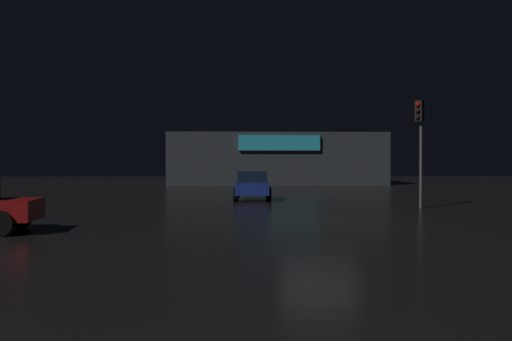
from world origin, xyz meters
name	(u,v)px	position (x,y,z in m)	size (l,w,h in m)	color
ground_plane	(320,223)	(0.00, 0.00, 0.00)	(120.00, 120.00, 0.00)	black
store_building	(275,159)	(1.20, 33.12, 2.26)	(18.90, 8.71, 4.52)	#33383D
traffic_signal_opposite	(420,129)	(5.19, 5.54, 3.40)	(0.42, 0.42, 4.60)	#595B60
car_far	(253,185)	(-1.75, 11.05, 0.76)	(2.05, 4.30, 1.51)	navy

